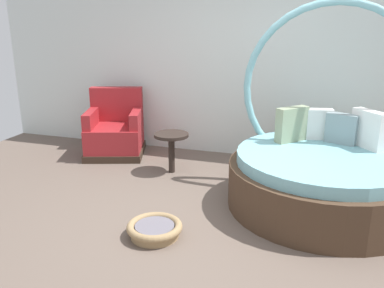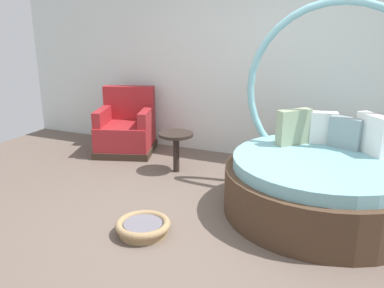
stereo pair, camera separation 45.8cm
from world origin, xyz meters
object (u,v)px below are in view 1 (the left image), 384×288
at_px(round_daybed, 324,168).
at_px(red_armchair, 115,132).
at_px(side_table, 171,141).
at_px(pet_basket, 155,229).

distance_m(round_daybed, red_armchair, 3.02).
bearing_deg(round_daybed, side_table, 168.11).
bearing_deg(pet_basket, red_armchair, 125.72).
relative_size(round_daybed, side_table, 4.08).
xyz_separation_m(pet_basket, side_table, (-0.42, 1.57, 0.35)).
bearing_deg(red_armchair, side_table, -23.84).
xyz_separation_m(red_armchair, side_table, (1.04, -0.46, 0.10)).
bearing_deg(pet_basket, round_daybed, 39.44).
bearing_deg(pet_basket, side_table, 104.92).
distance_m(red_armchair, side_table, 1.14).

